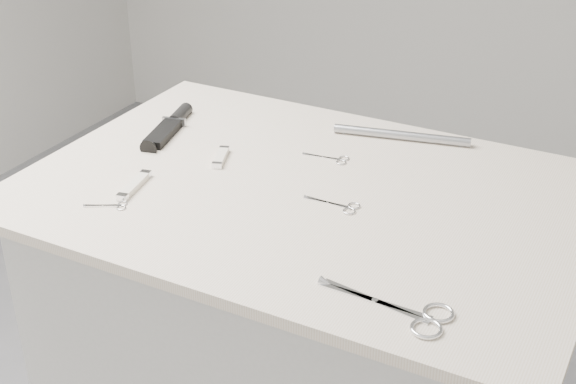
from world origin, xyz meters
The scene contains 9 objects.
display_board centered at (0.00, 0.00, 0.91)m, with size 1.00×0.70×0.02m, color beige.
large_shears centered at (0.29, -0.26, 0.92)m, with size 0.20×0.09×0.01m.
embroidery_scissors_a centered at (0.08, -0.03, 0.92)m, with size 0.10×0.04×0.00m.
embroidery_scissors_b centered at (-0.01, 0.13, 0.92)m, with size 0.09×0.04×0.00m.
tiny_scissors centered at (-0.27, -0.21, 0.92)m, with size 0.07×0.05×0.00m.
sheathed_knife centered at (-0.37, 0.11, 0.93)m, with size 0.07×0.20×0.02m.
pocket_knife_a centered at (-0.27, -0.14, 0.93)m, with size 0.04×0.11×0.01m.
pocket_knife_b centered at (-0.20, 0.03, 0.93)m, with size 0.04×0.08×0.01m.
metal_rail centered at (0.07, 0.28, 0.93)m, with size 0.02×0.02×0.27m, color #93969B.
Camera 1 is at (0.55, -1.12, 1.59)m, focal length 50.00 mm.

